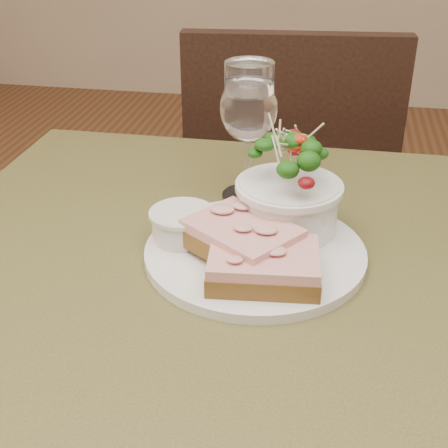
% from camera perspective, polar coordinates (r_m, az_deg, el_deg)
% --- Properties ---
extents(cafe_table, '(0.80, 0.80, 0.75)m').
position_cam_1_polar(cafe_table, '(0.77, 1.00, -10.88)').
color(cafe_table, '#43391C').
rests_on(cafe_table, ground).
extents(chair_far, '(0.46, 0.46, 0.90)m').
position_cam_1_polar(chair_far, '(1.57, 5.35, -3.86)').
color(chair_far, black).
rests_on(chair_far, ground).
extents(dinner_plate, '(0.26, 0.26, 0.01)m').
position_cam_1_polar(dinner_plate, '(0.73, 2.85, -2.62)').
color(dinner_plate, white).
rests_on(dinner_plate, cafe_table).
extents(sandwich_front, '(0.13, 0.10, 0.03)m').
position_cam_1_polar(sandwich_front, '(0.67, 3.65, -3.79)').
color(sandwich_front, '#4E3114').
rests_on(sandwich_front, dinner_plate).
extents(sandwich_back, '(0.15, 0.14, 0.03)m').
position_cam_1_polar(sandwich_back, '(0.70, 1.66, -1.25)').
color(sandwich_back, '#4E3114').
rests_on(sandwich_back, dinner_plate).
extents(ramekin, '(0.07, 0.07, 0.04)m').
position_cam_1_polar(ramekin, '(0.74, -3.83, 0.07)').
color(ramekin, silver).
rests_on(ramekin, dinner_plate).
extents(salad_bowl, '(0.12, 0.12, 0.13)m').
position_cam_1_polar(salad_bowl, '(0.75, 5.99, 3.63)').
color(salad_bowl, white).
rests_on(salad_bowl, dinner_plate).
extents(garnish, '(0.05, 0.04, 0.02)m').
position_cam_1_polar(garnish, '(0.80, -1.48, 1.34)').
color(garnish, '#0B3C0A').
rests_on(garnish, dinner_plate).
extents(wine_glass, '(0.08, 0.08, 0.18)m').
position_cam_1_polar(wine_glass, '(0.83, 2.27, 10.18)').
color(wine_glass, white).
rests_on(wine_glass, cafe_table).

